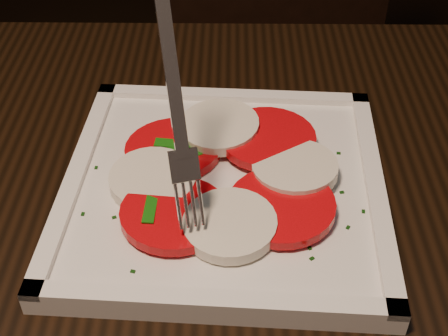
% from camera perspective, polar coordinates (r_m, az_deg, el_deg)
% --- Properties ---
extents(chair, '(0.54, 0.54, 0.93)m').
position_cam_1_polar(chair, '(1.11, 6.18, 8.83)').
color(chair, black).
rests_on(chair, ground).
extents(plate, '(0.28, 0.28, 0.01)m').
position_cam_1_polar(plate, '(0.53, 0.00, -1.86)').
color(plate, white).
rests_on(plate, table).
extents(caprese_salad, '(0.23, 0.21, 0.02)m').
position_cam_1_polar(caprese_salad, '(0.52, -0.00, -0.54)').
color(caprese_salad, red).
rests_on(caprese_salad, plate).
extents(fork, '(0.06, 0.09, 0.18)m').
position_cam_1_polar(fork, '(0.44, -4.79, 7.20)').
color(fork, white).
rests_on(fork, caprese_salad).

